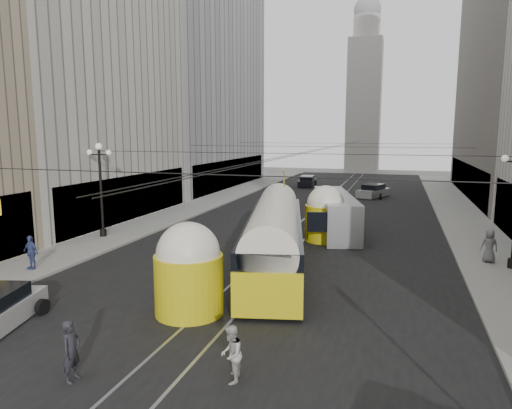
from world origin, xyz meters
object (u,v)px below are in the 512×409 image
Objects in this scene: pedestrian_sidewalk_left at (31,252)px; pedestrian_crossing_a at (71,351)px; streetcar at (274,234)px; pedestrian_crossing_b at (231,354)px; city_bus at (335,211)px; pedestrian_sidewalk_right at (489,246)px.

pedestrian_crossing_a is at bearing -31.96° from pedestrian_sidewalk_left.
pedestrian_crossing_a is 12.41m from pedestrian_sidewalk_left.
streetcar is 9.92× the size of pedestrian_crossing_b.
pedestrian_sidewalk_left is (-11.95, -4.47, -0.81)m from streetcar.
city_bus reaches higher than pedestrian_crossing_a.
streetcar is 10.34m from city_bus.
city_bus is 6.54× the size of pedestrian_crossing_b.
streetcar is 9.18× the size of pedestrian_sidewalk_right.
pedestrian_crossing_b is 0.96× the size of pedestrian_sidewalk_left.
pedestrian_sidewalk_right reaches higher than pedestrian_sidewalk_left.
pedestrian_crossing_b is at bearing -81.13° from streetcar.
streetcar reaches higher than pedestrian_crossing_a.
pedestrian_sidewalk_right is at bearing 30.05° from pedestrian_sidewalk_left.
pedestrian_crossing_a reaches higher than pedestrian_crossing_b.
pedestrian_sidewalk_left is at bearing -133.30° from city_bus.
pedestrian_sidewalk_left reaches higher than pedestrian_crossing_a.
city_bus is at bearing 168.50° from pedestrian_crossing_b.
pedestrian_crossing_a is at bearing 41.39° from pedestrian_sidewalk_right.
pedestrian_crossing_b is 18.05m from pedestrian_sidewalk_right.
streetcar is at bearing 177.57° from pedestrian_crossing_b.
city_bus is 21.57m from pedestrian_crossing_b.
city_bus is 20.13m from pedestrian_sidewalk_left.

